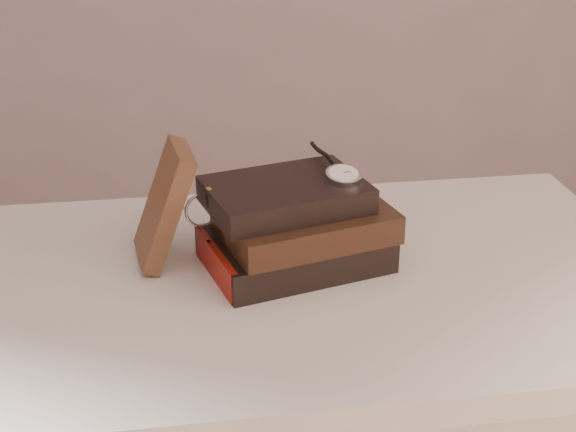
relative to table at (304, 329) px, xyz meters
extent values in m
cube|color=beige|center=(0.00, 0.00, 0.07)|extent=(1.00, 0.60, 0.04)
cube|color=white|center=(0.00, 0.00, 0.01)|extent=(0.88, 0.49, 0.08)
cylinder|color=white|center=(-0.45, 0.25, -0.30)|extent=(0.05, 0.05, 0.71)
cylinder|color=white|center=(0.45, 0.25, -0.30)|extent=(0.05, 0.05, 0.71)
cube|color=black|center=(-0.01, 0.03, 0.12)|extent=(0.28, 0.22, 0.05)
cube|color=beige|center=(-0.01, 0.03, 0.12)|extent=(0.27, 0.21, 0.04)
cube|color=gold|center=(-0.13, 0.03, 0.12)|extent=(0.01, 0.01, 0.05)
cube|color=maroon|center=(-0.12, 0.00, 0.12)|extent=(0.05, 0.15, 0.05)
cube|color=black|center=(0.00, 0.03, 0.16)|extent=(0.26, 0.21, 0.04)
cube|color=beige|center=(0.01, 0.03, 0.16)|extent=(0.25, 0.20, 0.03)
cube|color=gold|center=(-0.11, 0.02, 0.16)|extent=(0.01, 0.01, 0.04)
cube|color=black|center=(-0.02, 0.04, 0.20)|extent=(0.24, 0.20, 0.04)
cube|color=beige|center=(-0.02, 0.04, 0.20)|extent=(0.24, 0.18, 0.03)
cube|color=gold|center=(-0.13, 0.04, 0.20)|extent=(0.01, 0.01, 0.04)
cube|color=#3D2417|center=(-0.19, 0.07, 0.18)|extent=(0.10, 0.12, 0.17)
cylinder|color=silver|center=(0.06, 0.04, 0.22)|extent=(0.06, 0.06, 0.02)
cylinder|color=white|center=(0.06, 0.04, 0.23)|extent=(0.05, 0.05, 0.01)
torus|color=silver|center=(0.06, 0.04, 0.23)|extent=(0.06, 0.06, 0.01)
cylinder|color=silver|center=(0.05, 0.06, 0.22)|extent=(0.01, 0.01, 0.01)
cube|color=black|center=(0.06, 0.04, 0.23)|extent=(0.00, 0.01, 0.00)
cube|color=black|center=(0.06, 0.04, 0.23)|extent=(0.01, 0.00, 0.00)
sphere|color=black|center=(0.05, 0.07, 0.23)|extent=(0.01, 0.01, 0.01)
sphere|color=black|center=(0.05, 0.08, 0.23)|extent=(0.01, 0.01, 0.01)
sphere|color=black|center=(0.05, 0.09, 0.23)|extent=(0.01, 0.01, 0.01)
sphere|color=black|center=(0.05, 0.10, 0.23)|extent=(0.01, 0.01, 0.01)
sphere|color=black|center=(0.05, 0.11, 0.23)|extent=(0.01, 0.01, 0.01)
sphere|color=black|center=(0.04, 0.11, 0.23)|extent=(0.01, 0.01, 0.01)
sphere|color=black|center=(0.04, 0.12, 0.23)|extent=(0.01, 0.01, 0.01)
sphere|color=black|center=(0.04, 0.13, 0.23)|extent=(0.01, 0.01, 0.01)
sphere|color=black|center=(0.04, 0.14, 0.23)|extent=(0.01, 0.01, 0.01)
sphere|color=black|center=(0.04, 0.15, 0.23)|extent=(0.01, 0.01, 0.01)
sphere|color=black|center=(0.04, 0.16, 0.23)|extent=(0.01, 0.01, 0.01)
torus|color=silver|center=(-0.14, 0.08, 0.16)|extent=(0.05, 0.03, 0.05)
torus|color=silver|center=(-0.09, 0.09, 0.16)|extent=(0.05, 0.03, 0.05)
cylinder|color=silver|center=(-0.11, 0.09, 0.17)|extent=(0.01, 0.01, 0.00)
cylinder|color=silver|center=(-0.17, 0.13, 0.16)|extent=(0.03, 0.11, 0.03)
cylinder|color=silver|center=(-0.08, 0.15, 0.16)|extent=(0.03, 0.11, 0.03)
camera|label=1|loc=(-0.17, -0.99, 0.66)|focal=51.33mm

